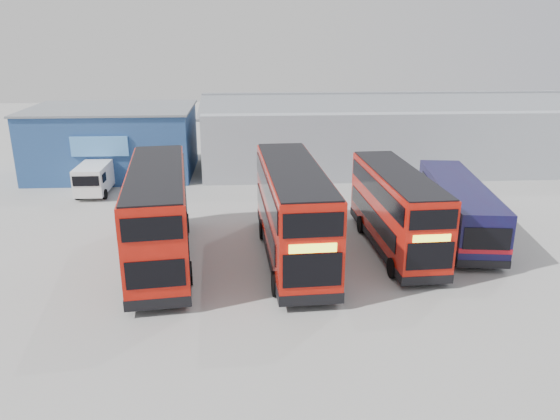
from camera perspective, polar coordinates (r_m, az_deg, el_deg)
The scene contains 8 objects.
ground_plane at distance 26.76m, azimuth 4.75°, elevation -5.57°, with size 120.00×120.00×0.00m, color gray.
office_block at distance 44.19m, azimuth -17.00°, elevation 6.95°, with size 12.30×8.32×5.12m.
maintenance_shed at distance 46.40m, azimuth 11.32°, elevation 7.96°, with size 30.50×12.00×5.89m.
double_decker_left at distance 26.65m, azimuth -12.55°, elevation -0.73°, with size 3.94×11.20×4.65m.
double_decker_centre at distance 26.39m, azimuth 1.38°, elevation -0.42°, with size 3.32×11.20×4.68m.
double_decker_right at distance 28.28m, azimuth 12.02°, elevation -0.13°, with size 2.85×9.80×4.10m.
single_decker_blue at distance 31.47m, azimuth 18.08°, elevation 0.12°, with size 3.74×10.90×2.90m.
panel_van at distance 39.62m, azimuth -18.69°, elevation 3.37°, with size 2.06×4.77×2.08m.
Camera 1 is at (-3.62, -24.13, 10.98)m, focal length 35.00 mm.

